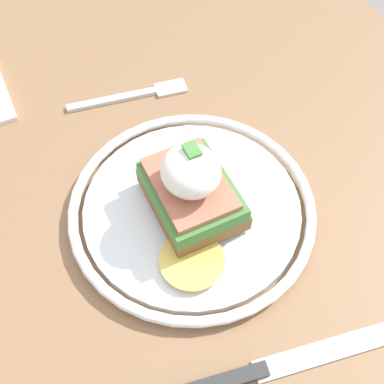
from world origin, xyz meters
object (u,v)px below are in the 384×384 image
object	(u,v)px
plate	(192,208)
sandwich	(191,190)
fork	(134,95)
knife	(261,370)

from	to	relation	value
plate	sandwich	xyz separation A→B (m)	(0.00, -0.00, 0.04)
plate	fork	distance (m)	0.17
sandwich	plate	bearing A→B (deg)	147.19
plate	knife	world-z (taller)	plate
sandwich	fork	distance (m)	0.18
sandwich	knife	world-z (taller)	sandwich
sandwich	knife	size ratio (longest dim) A/B	0.66
fork	knife	world-z (taller)	knife
plate	knife	distance (m)	0.16
sandwich	fork	world-z (taller)	sandwich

